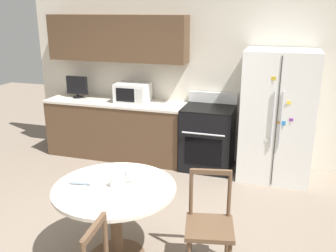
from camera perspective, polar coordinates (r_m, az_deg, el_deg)
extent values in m
plane|color=gray|center=(3.87, -6.72, -18.49)|extent=(14.00, 14.00, 0.00)
cube|color=silver|center=(5.73, 3.60, 7.74)|extent=(5.20, 0.10, 2.60)
cube|color=brown|center=(5.83, -7.80, 13.13)|extent=(2.18, 0.34, 0.68)
cube|color=brown|center=(5.97, -7.81, -0.57)|extent=(2.18, 0.62, 0.86)
cube|color=beige|center=(5.85, -7.99, 3.63)|extent=(2.20, 0.64, 0.03)
cube|color=white|center=(5.25, 16.31, 1.48)|extent=(0.94, 0.71, 1.76)
cube|color=#333333|center=(4.91, 16.19, 0.39)|extent=(0.01, 0.01, 1.69)
cylinder|color=silver|center=(4.88, 15.64, 0.89)|extent=(0.02, 0.02, 0.74)
cylinder|color=silver|center=(4.88, 16.81, 0.78)|extent=(0.02, 0.02, 0.74)
cube|color=yellow|center=(4.78, 15.77, 7.00)|extent=(0.06, 0.02, 0.05)
cube|color=yellow|center=(4.84, 17.95, 3.39)|extent=(0.05, 0.02, 0.04)
cube|color=purple|center=(4.89, 18.26, 0.90)|extent=(0.05, 0.02, 0.04)
cube|color=white|center=(4.98, 14.85, -2.18)|extent=(0.06, 0.01, 0.05)
cube|color=orange|center=(4.90, 16.36, 0.53)|extent=(0.04, 0.01, 0.03)
cube|color=#338CD8|center=(4.90, 17.10, 0.42)|extent=(0.07, 0.02, 0.05)
cube|color=black|center=(5.50, 6.08, -1.90)|extent=(0.72, 0.64, 0.90)
cube|color=black|center=(5.24, 5.35, -3.95)|extent=(0.52, 0.01, 0.40)
cylinder|color=silver|center=(5.12, 5.37, -1.24)|extent=(0.59, 0.02, 0.02)
cube|color=black|center=(5.37, 6.24, 2.74)|extent=(0.72, 0.64, 0.02)
cube|color=white|center=(5.62, 6.85, 4.34)|extent=(0.72, 0.06, 0.16)
cube|color=white|center=(5.73, -5.39, 5.08)|extent=(0.50, 0.37, 0.29)
cube|color=black|center=(5.58, -6.56, 4.71)|extent=(0.29, 0.01, 0.20)
cube|color=silver|center=(5.49, -4.40, 4.57)|extent=(0.10, 0.01, 0.21)
cylinder|color=black|center=(6.19, -13.57, 4.33)|extent=(0.16, 0.16, 0.02)
cylinder|color=black|center=(6.18, -13.59, 4.60)|extent=(0.03, 0.03, 0.04)
cube|color=black|center=(6.15, -13.70, 6.08)|extent=(0.35, 0.05, 0.29)
cylinder|color=beige|center=(3.43, -8.15, -9.37)|extent=(1.11, 1.11, 0.03)
cylinder|color=brown|center=(3.61, -7.90, -14.46)|extent=(0.11, 0.11, 0.69)
cylinder|color=brown|center=(2.85, -9.51, -16.80)|extent=(0.04, 0.04, 0.45)
cube|color=brown|center=(2.60, -11.22, -15.08)|extent=(0.06, 0.35, 0.04)
cube|color=brown|center=(3.42, 6.34, -15.17)|extent=(0.50, 0.50, 0.04)
cylinder|color=brown|center=(3.69, 8.98, -16.72)|extent=(0.04, 0.04, 0.41)
cylinder|color=brown|center=(3.68, 3.39, -16.60)|extent=(0.04, 0.04, 0.41)
cylinder|color=brown|center=(3.47, 9.33, -10.11)|extent=(0.04, 0.04, 0.45)
cylinder|color=brown|center=(3.46, 3.54, -9.97)|extent=(0.04, 0.04, 0.45)
cube|color=brown|center=(3.37, 6.56, -6.96)|extent=(0.34, 0.11, 0.04)
cylinder|color=silver|center=(3.41, -8.11, -8.40)|extent=(0.10, 0.10, 0.09)
cylinder|color=#8C4C99|center=(3.42, -8.09, -8.71)|extent=(0.08, 0.08, 0.05)
cylinder|color=#A3BCDB|center=(3.51, -13.14, -8.25)|extent=(0.20, 0.08, 0.05)
cube|color=white|center=(3.61, -4.68, -7.45)|extent=(0.30, 0.35, 0.01)
cube|color=beige|center=(3.61, -4.68, -7.34)|extent=(0.31, 0.36, 0.01)
cube|color=silver|center=(3.61, -4.68, -7.22)|extent=(0.33, 0.37, 0.01)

